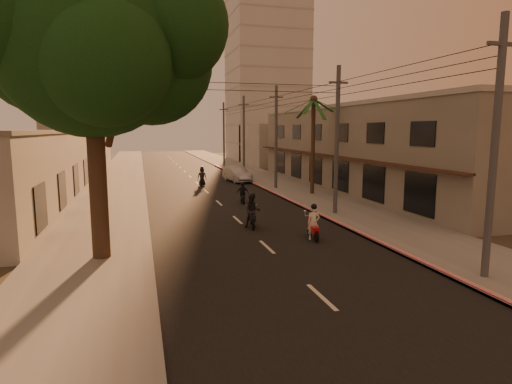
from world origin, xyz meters
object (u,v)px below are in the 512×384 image
palm_tree (314,105)px  parked_car (237,174)px  scooter_mid_b (243,194)px  broadleaf_tree (102,44)px  scooter_red (313,224)px  scooter_far_a (202,177)px  scooter_mid_a (252,212)px

palm_tree → parked_car: (-3.96, 9.94, -6.39)m
parked_car → scooter_mid_b: bearing=-109.3°
palm_tree → parked_car: 12.46m
scooter_mid_b → parked_car: size_ratio=0.33×
broadleaf_tree → palm_tree: (14.61, 13.86, -1.33)m
broadleaf_tree → scooter_red: 11.98m
palm_tree → scooter_far_a: size_ratio=4.40×
scooter_mid_a → scooter_mid_b: size_ratio=1.21×
scooter_red → scooter_mid_a: scooter_mid_a is taller
palm_tree → scooter_mid_b: 9.40m
scooter_red → scooter_mid_a: 3.86m
scooter_mid_b → scooter_mid_a: bearing=-93.4°
scooter_mid_b → parked_car: (2.41, 12.44, 0.06)m
parked_car → scooter_red: bearing=-102.0°
scooter_red → scooter_far_a: size_ratio=0.96×
parked_car → broadleaf_tree: bearing=-122.4°
broadleaf_tree → scooter_mid_b: (8.23, 11.36, -7.77)m
scooter_far_a → scooter_red: bearing=-74.4°
broadleaf_tree → palm_tree: bearing=43.5°
parked_car → scooter_far_a: bearing=-158.0°
scooter_mid_b → parked_car: bearing=85.1°
scooter_mid_b → palm_tree: bearing=27.5°
scooter_mid_a → parked_car: 20.36m
palm_tree → scooter_far_a: bearing=135.6°
parked_car → scooter_mid_a: bearing=-108.7°
broadleaf_tree → scooter_mid_b: bearing=54.1°
broadleaf_tree → palm_tree: size_ratio=1.48×
scooter_red → scooter_far_a: 21.08m
scooter_mid_a → broadleaf_tree: bearing=-140.8°
parked_car → palm_tree: bearing=-76.6°
scooter_mid_b → scooter_red: bearing=-79.0°
scooter_far_a → parked_car: 4.48m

